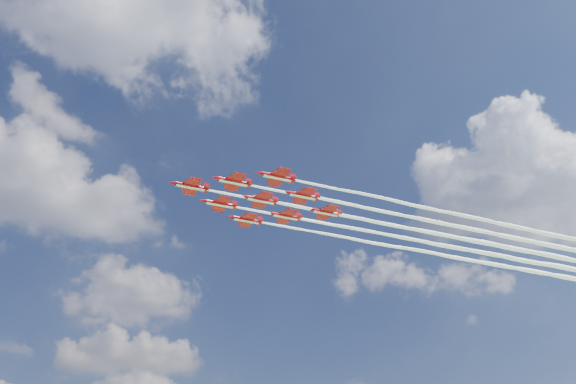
% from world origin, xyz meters
% --- Properties ---
extents(jet_lead, '(135.72, 11.28, 2.76)m').
position_xyz_m(jet_lead, '(36.36, -1.88, 81.21)').
color(jet_lead, '#A90916').
extents(jet_row2_port, '(135.72, 11.28, 2.76)m').
position_xyz_m(jet_row2_port, '(46.00, -8.80, 81.21)').
color(jet_row2_port, '#A90916').
extents(jet_row2_starb, '(135.72, 11.28, 2.76)m').
position_xyz_m(jet_row2_starb, '(46.57, 4.17, 81.21)').
color(jet_row2_starb, '#A90916').
extents(jet_row3_port, '(135.72, 11.28, 2.76)m').
position_xyz_m(jet_row3_port, '(55.65, -15.72, 81.21)').
color(jet_row3_port, '#A90916').
extents(jet_row3_centre, '(135.72, 11.28, 2.76)m').
position_xyz_m(jet_row3_centre, '(56.21, -2.75, 81.21)').
color(jet_row3_centre, '#A90916').
extents(jet_row3_starb, '(135.72, 11.28, 2.76)m').
position_xyz_m(jet_row3_starb, '(56.77, 10.23, 81.21)').
color(jet_row3_starb, '#A90916').
extents(jet_row4_port, '(135.72, 11.28, 2.76)m').
position_xyz_m(jet_row4_port, '(65.86, -9.66, 81.21)').
color(jet_row4_port, '#A90916').
extents(jet_row4_starb, '(135.72, 11.28, 2.76)m').
position_xyz_m(jet_row4_starb, '(66.42, 3.31, 81.21)').
color(jet_row4_starb, '#A90916').
extents(jet_tail, '(135.72, 11.28, 2.76)m').
position_xyz_m(jet_tail, '(76.07, -3.61, 81.21)').
color(jet_tail, '#A90916').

